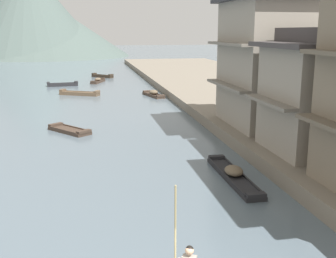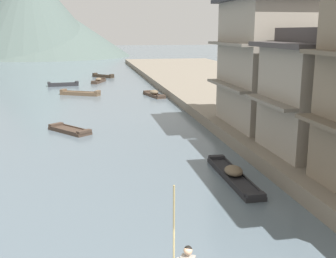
{
  "view_description": "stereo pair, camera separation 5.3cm",
  "coord_description": "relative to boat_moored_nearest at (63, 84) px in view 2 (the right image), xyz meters",
  "views": [
    {
      "loc": [
        -2.03,
        -6.94,
        6.71
      ],
      "look_at": [
        2.06,
        14.2,
        1.65
      ],
      "focal_mm": 44.63,
      "sensor_mm": 36.0,
      "label": 1
    },
    {
      "loc": [
        -1.97,
        -6.95,
        6.71
      ],
      "look_at": [
        2.06,
        14.2,
        1.65
      ],
      "focal_mm": 44.63,
      "sensor_mm": 36.0,
      "label": 2
    }
  ],
  "objects": [
    {
      "name": "boat_moored_far",
      "position": [
        2.21,
        -8.24,
        0.0
      ],
      "size": [
        4.35,
        2.89,
        0.56
      ],
      "color": "brown",
      "rests_on": "ground"
    },
    {
      "name": "boat_upstream_distant",
      "position": [
        5.32,
        9.09,
        0.01
      ],
      "size": [
        3.17,
        3.19,
        0.57
      ],
      "color": "#33281E",
      "rests_on": "ground"
    },
    {
      "name": "boat_midriver_drifting",
      "position": [
        1.74,
        -25.33,
        -0.05
      ],
      "size": [
        3.03,
        3.43,
        0.37
      ],
      "color": "#423328",
      "rests_on": "ground"
    },
    {
      "name": "boat_midriver_upstream",
      "position": [
        4.47,
        2.69,
        0.05
      ],
      "size": [
        2.12,
        3.79,
        0.66
      ],
      "color": "#423328",
      "rests_on": "ground"
    },
    {
      "name": "boat_moored_second",
      "position": [
        9.88,
        -10.59,
        0.06
      ],
      "size": [
        1.9,
        4.07,
        0.69
      ],
      "color": "#423328",
      "rests_on": "ground"
    },
    {
      "name": "house_waterfront_tall",
      "position": [
        14.14,
        -28.57,
        4.86
      ],
      "size": [
        5.26,
        7.41,
        8.74
      ],
      "color": "gray",
      "rests_on": "riverbank_right"
    },
    {
      "name": "hill_far_west",
      "position": [
        -8.41,
        66.84,
        7.73
      ],
      "size": [
        46.86,
        46.86,
        15.82
      ],
      "primitive_type": "cone",
      "color": "#4C5B56",
      "rests_on": "ground"
    },
    {
      "name": "house_waterfront_second",
      "position": [
        14.62,
        -34.97,
        3.58
      ],
      "size": [
        6.22,
        5.55,
        6.14
      ],
      "color": "gray",
      "rests_on": "riverbank_right"
    },
    {
      "name": "hill_far_centre",
      "position": [
        -11.08,
        64.01,
        11.68
      ],
      "size": [
        39.15,
        39.15,
        23.73
      ],
      "primitive_type": "cone",
      "color": "#4C5B56",
      "rests_on": "ground"
    },
    {
      "name": "boat_moored_third",
      "position": [
        9.58,
        -36.28,
        0.01
      ],
      "size": [
        0.91,
        5.64,
        0.63
      ],
      "color": "#232326",
      "rests_on": "ground"
    },
    {
      "name": "riverbank_right",
      "position": [
        20.21,
        -16.8,
        0.19
      ],
      "size": [
        18.0,
        110.0,
        0.74
      ],
      "primitive_type": "cube",
      "color": "slate",
      "rests_on": "ground"
    },
    {
      "name": "boat_moored_nearest",
      "position": [
        0.0,
        0.0,
        0.0
      ],
      "size": [
        3.85,
        1.48,
        0.54
      ],
      "color": "#232326",
      "rests_on": "ground"
    }
  ]
}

